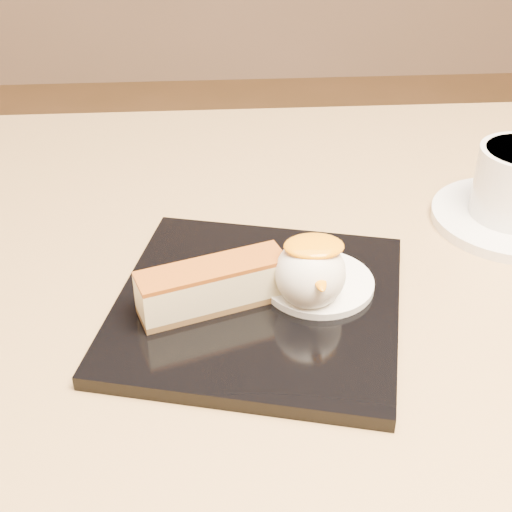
{
  "coord_description": "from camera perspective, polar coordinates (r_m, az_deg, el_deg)",
  "views": [
    {
      "loc": [
        -0.08,
        -0.47,
        1.07
      ],
      "look_at": [
        -0.05,
        -0.0,
        0.76
      ],
      "focal_mm": 50.0,
      "sensor_mm": 36.0,
      "label": 1
    }
  ],
  "objects": [
    {
      "name": "dessert_plate",
      "position": [
        0.57,
        0.14,
        -3.98
      ],
      "size": [
        0.27,
        0.27,
        0.01
      ],
      "primitive_type": "cube",
      "rotation": [
        0.0,
        0.0,
        -0.25
      ],
      "color": "black",
      "rests_on": "table"
    },
    {
      "name": "ice_cream_scoop",
      "position": [
        0.55,
        4.36,
        -1.4
      ],
      "size": [
        0.05,
        0.05,
        0.05
      ],
      "primitive_type": "sphere",
      "color": "white",
      "rests_on": "cream_smear"
    },
    {
      "name": "mint_sprig",
      "position": [
        0.59,
        1.87,
        -0.59
      ],
      "size": [
        0.03,
        0.02,
        0.0
      ],
      "color": "#2C872F",
      "rests_on": "cream_smear"
    },
    {
      "name": "saucer",
      "position": [
        0.72,
        19.73,
        2.89
      ],
      "size": [
        0.15,
        0.15,
        0.01
      ],
      "primitive_type": "cylinder",
      "color": "white",
      "rests_on": "table"
    },
    {
      "name": "table",
      "position": [
        0.7,
        4.46,
        -13.29
      ],
      "size": [
        0.8,
        0.8,
        0.72
      ],
      "color": "black",
      "rests_on": "ground"
    },
    {
      "name": "cheesecake",
      "position": [
        0.55,
        -3.49,
        -2.41
      ],
      "size": [
        0.12,
        0.07,
        0.04
      ],
      "rotation": [
        0.0,
        0.0,
        0.33
      ],
      "color": "brown",
      "rests_on": "dessert_plate"
    },
    {
      "name": "cream_smear",
      "position": [
        0.58,
        4.99,
        -2.15
      ],
      "size": [
        0.09,
        0.09,
        0.01
      ],
      "primitive_type": "cylinder",
      "color": "white",
      "rests_on": "dessert_plate"
    },
    {
      "name": "mango_sauce",
      "position": [
        0.54,
        4.65,
        0.79
      ],
      "size": [
        0.05,
        0.04,
        0.01
      ],
      "primitive_type": "ellipsoid",
      "color": "orange",
      "rests_on": "ice_cream_scoop"
    }
  ]
}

